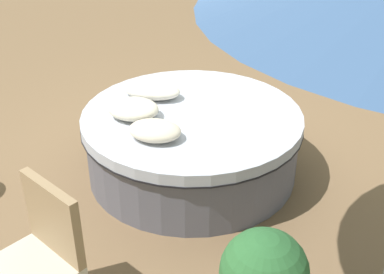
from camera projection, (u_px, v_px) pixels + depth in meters
ground_plane at (192, 170)px, 4.89m from camera, size 16.00×16.00×0.00m
round_bed at (192, 142)px, 4.73m from camera, size 1.99×1.99×0.61m
throw_pillow_0 at (152, 90)px, 4.82m from camera, size 0.55×0.31×0.15m
throw_pillow_1 at (133, 109)px, 4.48m from camera, size 0.45×0.37×0.16m
throw_pillow_2 at (155, 131)px, 4.16m from camera, size 0.44×0.32×0.15m
patio_chair at (40, 250)px, 3.14m from camera, size 0.70×0.69×0.98m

